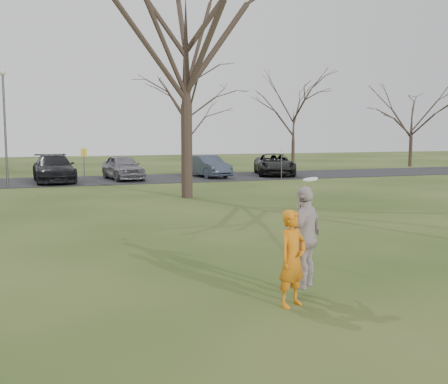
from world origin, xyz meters
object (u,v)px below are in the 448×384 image
Objects in this scene: car_3 at (54,168)px; catching_play at (305,237)px; lamp_post at (4,113)px; big_tree at (186,40)px; player_defender at (292,258)px; car_5 at (207,166)px; car_4 at (123,167)px; car_6 at (274,164)px.

car_3 is 24.85m from catching_play.
lamp_post is 0.45× the size of big_tree.
big_tree reaches higher than player_defender.
car_5 is at bearing 11.71° from lamp_post.
car_4 is 1.05× the size of car_5.
car_4 is 2.28× the size of catching_play.
car_3 is at bearing 171.23° from car_5.
catching_play is (-0.32, -24.76, 0.29)m from car_4.
player_defender is 16.66m from big_tree.
lamp_post is at bearing -168.17° from car_4.
big_tree is at bearing -89.69° from car_4.
car_3 is 1.29× the size of car_5.
lamp_post reaches higher than car_5.
car_6 is (4.80, -0.01, 0.03)m from car_5.
big_tree is at bearing 83.15° from catching_play.
catching_play reaches higher than player_defender.
player_defender is at bearing -98.36° from big_tree.
car_3 is 9.63m from car_5.
car_6 is 0.38× the size of big_tree.
car_4 is at bearing 170.61° from car_5.
big_tree is (5.56, -9.67, 6.16)m from car_3.
catching_play is (0.46, 0.42, 0.26)m from player_defender.
big_tree is (2.25, 15.31, 6.17)m from player_defender.
car_3 reaches higher than car_6.
player_defender is at bearing -75.85° from lamp_post.
car_3 is 12.74m from big_tree.
lamp_post is at bearing 79.93° from player_defender.
player_defender is 0.84× the size of catching_play.
player_defender is at bearing -85.45° from car_3.
player_defender is 0.31× the size of car_6.
lamp_post is at bearing -179.02° from car_5.
player_defender is 26.09m from car_5.
car_4 is at bearing -161.91° from car_6.
catching_play reaches higher than car_5.
catching_play is (-5.86, -24.89, 0.35)m from car_5.
player_defender is 0.12× the size of big_tree.
big_tree is at bearing -63.11° from car_3.
car_4 reaches higher than car_5.
car_6 reaches higher than car_5.
lamp_post is at bearing -154.18° from car_6.
player_defender is at bearing -99.91° from car_4.
car_3 is 1.23× the size of car_4.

